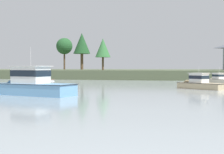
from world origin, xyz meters
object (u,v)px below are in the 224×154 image
object	(u,v)px
cruiser_cream	(218,81)
dinghy_white	(51,80)
cruiser_sand	(196,85)
cruiser_skyblue	(28,88)

from	to	relation	value
cruiser_cream	dinghy_white	bearing A→B (deg)	173.82
cruiser_sand	cruiser_skyblue	size ratio (longest dim) A/B	0.71
dinghy_white	cruiser_sand	distance (m)	34.40
cruiser_sand	cruiser_skyblue	distance (m)	22.40
dinghy_white	cruiser_sand	bearing A→B (deg)	-31.92
dinghy_white	cruiser_skyblue	distance (m)	34.38
dinghy_white	cruiser_sand	world-z (taller)	cruiser_sand
dinghy_white	cruiser_cream	size ratio (longest dim) A/B	0.53
cruiser_cream	cruiser_skyblue	size ratio (longest dim) A/B	0.71
dinghy_white	cruiser_cream	bearing A→B (deg)	-6.18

